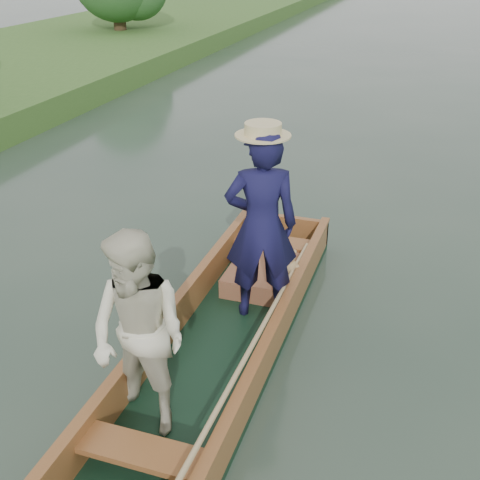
% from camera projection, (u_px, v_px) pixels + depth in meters
% --- Properties ---
extents(ground, '(120.00, 120.00, 0.00)m').
position_uv_depth(ground, '(220.00, 354.00, 5.81)').
color(ground, '#283D30').
rests_on(ground, ground).
extents(trees_far, '(22.81, 15.85, 4.32)m').
position_uv_depth(trees_far, '(440.00, 0.00, 12.38)').
color(trees_far, '#47331E').
rests_on(trees_far, ground).
extents(punt, '(1.30, 5.11, 2.08)m').
position_uv_depth(punt, '(213.00, 299.00, 5.42)').
color(punt, black).
rests_on(punt, ground).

